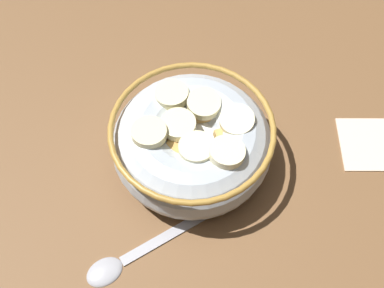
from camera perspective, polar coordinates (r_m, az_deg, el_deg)
name	(u,v)px	position (r cm, az deg, el deg)	size (l,w,h in cm)	color
ground_plane	(192,163)	(52.55, 0.00, -2.24)	(121.89, 121.89, 2.00)	brown
cereal_bowl	(192,141)	(48.66, 0.01, 0.31)	(16.42, 16.42, 7.10)	#B2BCC6
spoon	(132,255)	(47.40, -7.10, -12.95)	(15.63, 7.25, 0.80)	#A5A5AD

